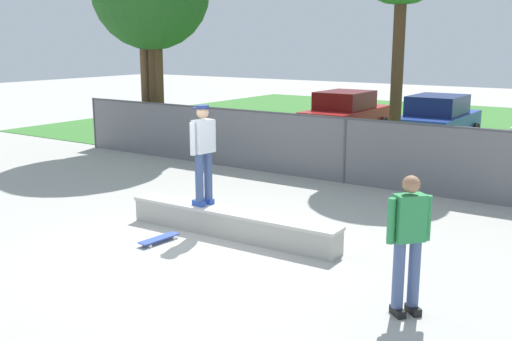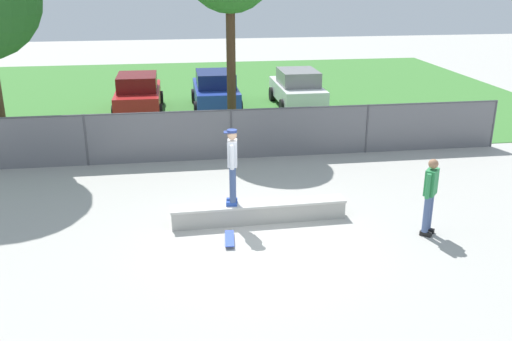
{
  "view_description": "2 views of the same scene",
  "coord_description": "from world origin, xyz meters",
  "views": [
    {
      "loc": [
        6.29,
        -7.21,
        3.43
      ],
      "look_at": [
        0.56,
        1.22,
        1.22
      ],
      "focal_mm": 42.02,
      "sensor_mm": 36.0,
      "label": 1
    },
    {
      "loc": [
        -1.74,
        -11.18,
        5.72
      ],
      "look_at": [
        0.08,
        1.08,
        1.29
      ],
      "focal_mm": 39.13,
      "sensor_mm": 36.0,
      "label": 2
    }
  ],
  "objects": [
    {
      "name": "ground_plane",
      "position": [
        0.0,
        0.0,
        0.0
      ],
      "size": [
        80.0,
        80.0,
        0.0
      ],
      "primitive_type": "plane",
      "color": "#ADAAA3"
    },
    {
      "name": "grass_strip",
      "position": [
        0.0,
        16.19,
        0.01
      ],
      "size": [
        30.02,
        20.0,
        0.02
      ],
      "primitive_type": "cube",
      "color": "#3D7A33",
      "rests_on": "ground"
    },
    {
      "name": "concrete_ledge",
      "position": [
        0.15,
        1.02,
        0.24
      ],
      "size": [
        4.25,
        0.59,
        0.48
      ],
      "color": "#A8A59E",
      "rests_on": "ground"
    },
    {
      "name": "skateboarder",
      "position": [
        -0.48,
        1.05,
        1.51
      ],
      "size": [
        0.34,
        0.6,
        1.84
      ],
      "color": "#2647A5",
      "rests_on": "concrete_ledge"
    },
    {
      "name": "skateboard",
      "position": [
        -0.67,
        0.03,
        0.07
      ],
      "size": [
        0.27,
        0.81,
        0.09
      ],
      "color": "#334CB2",
      "rests_on": "ground"
    },
    {
      "name": "chainlink_fence",
      "position": [
        -0.0,
        5.89,
        0.9
      ],
      "size": [
        18.09,
        0.07,
        1.63
      ],
      "color": "#4C4C51",
      "rests_on": "ground"
    },
    {
      "name": "car_red",
      "position": [
        -3.26,
        12.66,
        0.84
      ],
      "size": [
        2.02,
        4.2,
        1.66
      ],
      "color": "#B21E1E",
      "rests_on": "ground"
    },
    {
      "name": "car_blue",
      "position": [
        0.05,
        12.9,
        0.84
      ],
      "size": [
        2.02,
        4.2,
        1.66
      ],
      "color": "#233D9E",
      "rests_on": "ground"
    },
    {
      "name": "car_white",
      "position": [
        3.68,
        12.77,
        0.84
      ],
      "size": [
        2.02,
        4.2,
        1.66
      ],
      "color": "silver",
      "rests_on": "ground"
    },
    {
      "name": "bystander",
      "position": [
        3.86,
        -0.24,
        1.01
      ],
      "size": [
        0.44,
        0.48,
        1.82
      ],
      "color": "black",
      "rests_on": "ground"
    }
  ]
}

